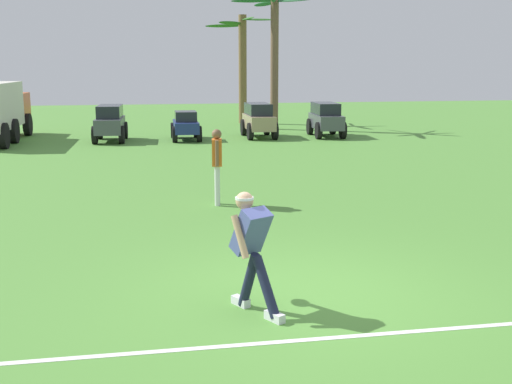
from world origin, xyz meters
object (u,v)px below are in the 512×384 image
Objects in this scene: box_truck at (0,109)px; palm_tree_left_of_centre at (242,62)px; parked_car_slot_c at (259,119)px; frisbee_thrower at (252,245)px; parked_car_slot_b at (186,125)px; frisbee_in_flight at (241,244)px; palm_tree_right_of_centre at (274,46)px; teammate_near_sideline at (217,160)px; parked_car_slot_a at (110,122)px; parked_car_slot_d at (326,118)px.

box_truck is 1.15× the size of palm_tree_left_of_centre.
parked_car_slot_c is at bearing -2.09° from box_truck.
parked_car_slot_b is at bearing 87.78° from frisbee_thrower.
palm_tree_left_of_centre is (4.05, 23.71, 2.29)m from frisbee_in_flight.
box_truck is (-6.10, 17.78, 0.56)m from frisbee_in_flight.
parked_car_slot_c is (2.91, 0.36, 0.16)m from parked_car_slot_b.
palm_tree_right_of_centre is (0.87, -3.23, 0.67)m from palm_tree_left_of_centre.
teammate_near_sideline is 12.13m from parked_car_slot_a.
parked_car_slot_a reaches higher than parked_car_slot_b.
parked_car_slot_a is 0.47× the size of palm_tree_left_of_centre.
parked_car_slot_a is 8.28m from palm_tree_right_of_centre.
frisbee_in_flight is at bearing -101.76° from parked_car_slot_c.
parked_car_slot_c reaches higher than parked_car_slot_b.
teammate_near_sideline is 0.70× the size of parked_car_slot_b.
frisbee_thrower is at bearing -99.41° from palm_tree_left_of_centre.
parked_car_slot_c is at bearing 2.18° from parked_car_slot_a.
teammate_near_sideline is (0.36, 5.82, 0.15)m from frisbee_thrower.
frisbee_in_flight is at bearing -103.51° from palm_tree_right_of_centre.
teammate_near_sideline reaches higher than frisbee_thrower.
parked_car_slot_b is (0.72, 17.06, -0.11)m from frisbee_in_flight.
frisbee_thrower is 18.78m from parked_car_slot_d.
palm_tree_right_of_centre is at bearing 13.78° from box_truck.
palm_tree_left_of_centre is 0.86× the size of palm_tree_right_of_centre.
parked_car_slot_a and parked_car_slot_c have the same top height.
teammate_near_sideline reaches higher than parked_car_slot_c.
parked_car_slot_d is (6.33, 17.21, 0.05)m from frisbee_in_flight.
frisbee_in_flight is 0.07× the size of palm_tree_left_of_centre.
box_truck reaches higher than teammate_near_sideline.
parked_car_slot_b is 0.37× the size of box_truck.
teammate_near_sideline is 0.30× the size of palm_tree_left_of_centre.
parked_car_slot_c is 9.75m from box_truck.
box_truck reaches higher than parked_car_slot_b.
teammate_near_sideline is at bearing -104.96° from parked_car_slot_c.
teammate_near_sideline reaches higher than frisbee_in_flight.
teammate_near_sideline is 12.51m from parked_car_slot_c.
parked_car_slot_a is at bearing -8.15° from box_truck.
parked_car_slot_b is at bearing 88.42° from teammate_near_sideline.
frisbee_thrower is 0.27× the size of palm_tree_left_of_centre.
palm_tree_left_of_centre is (6.15, 6.51, 2.24)m from parked_car_slot_a.
box_truck is (-6.82, 0.71, 0.67)m from parked_car_slot_b.
palm_tree_right_of_centre is (4.20, 3.42, 3.07)m from parked_car_slot_b.
parked_car_slot_b is (2.82, -0.14, -0.16)m from parked_car_slot_a.
box_truck is at bearing 177.40° from parked_car_slot_d.
parked_car_slot_a is at bearing -179.95° from parked_car_slot_d.
box_truck is at bearing 108.95° from frisbee_in_flight.
teammate_near_sideline is at bearing -101.24° from palm_tree_left_of_centre.
parked_car_slot_b is 7.81m from palm_tree_left_of_centre.
palm_tree_right_of_centre is at bearing 25.01° from parked_car_slot_a.
frisbee_thrower is at bearing -93.53° from teammate_near_sideline.
box_truck is at bearing 108.58° from frisbee_thrower.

